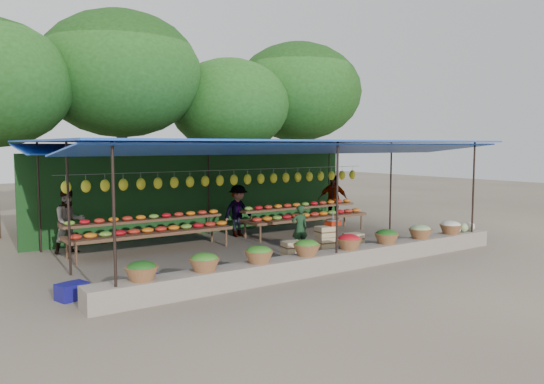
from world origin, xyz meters
TOP-DOWN VIEW (x-y plane):
  - ground at (0.00, 0.00)m, footprint 60.00×60.00m
  - stone_curb at (0.00, -2.75)m, footprint 10.60×0.55m
  - stall_canopy at (0.00, 0.08)m, footprint 10.80×6.60m
  - produce_baskets at (-0.10, -2.75)m, footprint 8.98×0.58m
  - netting_backdrop at (0.00, 3.15)m, footprint 10.60×0.06m
  - tree_row at (0.50, 6.09)m, footprint 16.51×5.50m
  - fruit_table_left at (-2.49, 1.35)m, footprint 4.21×0.95m
  - fruit_table_right at (2.51, 1.35)m, footprint 4.21×0.95m
  - crate_counter at (0.66, -1.74)m, footprint 2.39×0.39m
  - weighing_scale at (0.91, -1.74)m, footprint 0.32×0.32m
  - vendor_seated at (0.69, -0.71)m, footprint 0.49×0.39m
  - customer_left at (-4.23, 2.33)m, footprint 0.84×0.69m
  - customer_mid at (0.54, 2.07)m, footprint 1.05×0.69m
  - customer_right at (4.23, 2.04)m, footprint 0.99×1.02m
  - blue_crate_front at (-3.87, -1.85)m, footprint 0.49×0.40m
  - blue_crate_back at (-5.23, -1.83)m, footprint 0.57×0.48m

SIDE VIEW (x-z plane):
  - ground at x=0.00m, z-range 0.00..0.00m
  - blue_crate_front at x=-3.87m, z-range 0.00..0.26m
  - blue_crate_back at x=-5.23m, z-range 0.00..0.29m
  - stone_curb at x=0.00m, z-range 0.00..0.40m
  - crate_counter at x=0.66m, z-range -0.07..0.70m
  - produce_baskets at x=-0.10m, z-range 0.40..0.73m
  - vendor_seated at x=0.69m, z-range 0.00..1.18m
  - fruit_table_left at x=-2.49m, z-range 0.14..1.07m
  - fruit_table_right at x=2.51m, z-range 0.14..1.07m
  - customer_mid at x=0.54m, z-range 0.00..1.53m
  - customer_left at x=-4.23m, z-range 0.00..1.61m
  - weighing_scale at x=0.91m, z-range 0.68..1.02m
  - customer_right at x=4.23m, z-range 0.00..1.72m
  - netting_backdrop at x=0.00m, z-range 0.00..2.50m
  - stall_canopy at x=0.00m, z-range 1.26..4.08m
  - tree_row at x=0.50m, z-range 1.14..8.26m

